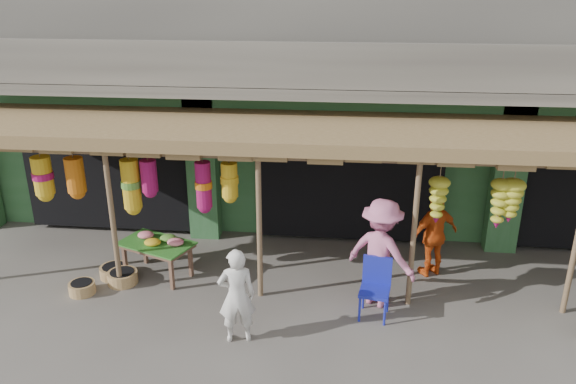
# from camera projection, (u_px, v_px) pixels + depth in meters

# --- Properties ---
(ground) EXTENTS (80.00, 80.00, 0.00)m
(ground) POSITION_uv_depth(u_px,v_px,m) (348.00, 294.00, 9.71)
(ground) COLOR #514C47
(ground) RESTS_ON ground
(building) EXTENTS (16.40, 6.80, 7.00)m
(building) POSITION_uv_depth(u_px,v_px,m) (354.00, 58.00, 13.02)
(building) COLOR gray
(building) RESTS_ON ground
(awning) EXTENTS (14.00, 2.70, 2.79)m
(awning) POSITION_uv_depth(u_px,v_px,m) (346.00, 137.00, 9.55)
(awning) COLOR brown
(awning) RESTS_ON ground
(flower_table) EXTENTS (1.49, 1.19, 0.78)m
(flower_table) POSITION_uv_depth(u_px,v_px,m) (158.00, 244.00, 10.10)
(flower_table) COLOR brown
(flower_table) RESTS_ON ground
(blue_chair) EXTENTS (0.54, 0.55, 0.98)m
(blue_chair) POSITION_uv_depth(u_px,v_px,m) (376.00, 284.00, 8.95)
(blue_chair) COLOR #1921A4
(blue_chair) RESTS_ON ground
(basket_left) EXTENTS (0.64, 0.64, 0.22)m
(basket_left) POSITION_uv_depth(u_px,v_px,m) (123.00, 278.00, 10.02)
(basket_left) COLOR olive
(basket_left) RESTS_ON ground
(basket_mid) EXTENTS (0.65, 0.65, 0.20)m
(basket_mid) POSITION_uv_depth(u_px,v_px,m) (115.00, 272.00, 10.24)
(basket_mid) COLOR #A36C49
(basket_mid) RESTS_ON ground
(basket_right) EXTENTS (0.47, 0.47, 0.20)m
(basket_right) POSITION_uv_depth(u_px,v_px,m) (82.00, 288.00, 9.70)
(basket_right) COLOR #9B8348
(basket_right) RESTS_ON ground
(person_front) EXTENTS (0.62, 0.48, 1.51)m
(person_front) POSITION_uv_depth(u_px,v_px,m) (237.00, 296.00, 8.23)
(person_front) COLOR silver
(person_front) RESTS_ON ground
(person_vendor) EXTENTS (1.01, 0.80, 1.60)m
(person_vendor) POSITION_uv_depth(u_px,v_px,m) (435.00, 234.00, 10.09)
(person_vendor) COLOR #D54F14
(person_vendor) RESTS_ON ground
(person_shopper) EXTENTS (1.38, 1.22, 1.86)m
(person_shopper) POSITION_uv_depth(u_px,v_px,m) (381.00, 253.00, 9.13)
(person_shopper) COLOR #C5688F
(person_shopper) RESTS_ON ground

